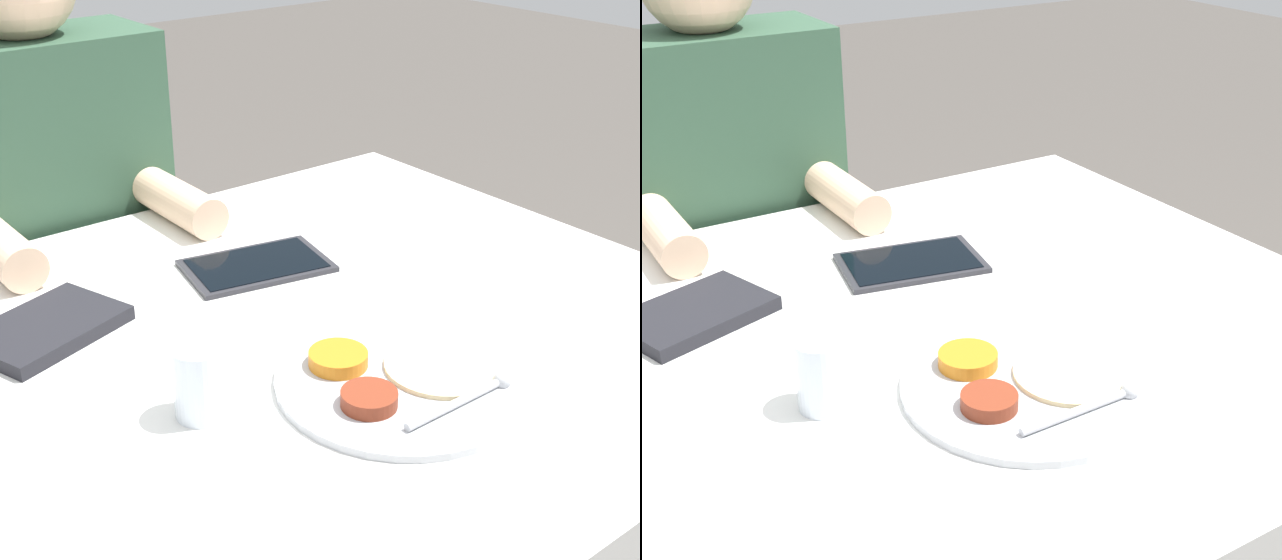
{
  "view_description": "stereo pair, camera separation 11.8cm",
  "coord_description": "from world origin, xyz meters",
  "views": [
    {
      "loc": [
        -0.54,
        -0.83,
        1.36
      ],
      "look_at": [
        0.11,
        0.0,
        0.83
      ],
      "focal_mm": 50.0,
      "sensor_mm": 36.0,
      "label": 1
    },
    {
      "loc": [
        -0.45,
        -0.9,
        1.36
      ],
      "look_at": [
        0.11,
        0.0,
        0.83
      ],
      "focal_mm": 50.0,
      "sensor_mm": 36.0,
      "label": 2
    }
  ],
  "objects": [
    {
      "name": "red_notebook",
      "position": [
        -0.2,
        0.19,
        0.78
      ],
      "size": [
        0.22,
        0.19,
        0.02
      ],
      "color": "silver",
      "rests_on": "dining_table"
    },
    {
      "name": "person_diner",
      "position": [
        -0.01,
        0.62,
        0.59
      ],
      "size": [
        0.41,
        0.41,
        1.26
      ],
      "color": "black",
      "rests_on": "ground_plane"
    },
    {
      "name": "thali_tray",
      "position": [
        0.09,
        -0.18,
        0.78
      ],
      "size": [
        0.3,
        0.3,
        0.03
      ],
      "color": "#B7BABF",
      "rests_on": "dining_table"
    },
    {
      "name": "tablet_device",
      "position": [
        0.14,
        0.19,
        0.78
      ],
      "size": [
        0.24,
        0.18,
        0.01
      ],
      "color": "#28282D",
      "rests_on": "dining_table"
    },
    {
      "name": "drinking_glass",
      "position": [
        -0.13,
        -0.09,
        0.82
      ],
      "size": [
        0.06,
        0.06,
        0.09
      ],
      "color": "silver",
      "rests_on": "dining_table"
    }
  ]
}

